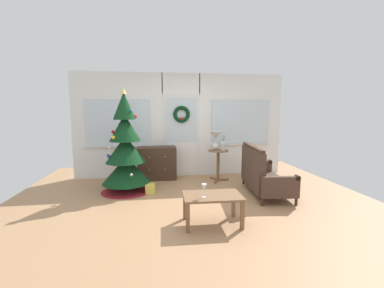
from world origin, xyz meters
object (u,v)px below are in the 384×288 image
(christmas_tree, at_px, (126,154))
(settee_sofa, at_px, (262,175))
(side_table, at_px, (218,159))
(wine_glass, at_px, (204,188))
(dresser_cabinet, at_px, (157,163))
(gift_box, at_px, (150,189))
(flower_vase, at_px, (223,145))
(coffee_table, at_px, (212,199))
(table_lamp, at_px, (215,138))

(christmas_tree, distance_m, settee_sofa, 2.76)
(side_table, xyz_separation_m, wine_glass, (-0.79, -2.34, 0.06))
(dresser_cabinet, height_order, gift_box, dresser_cabinet)
(christmas_tree, relative_size, gift_box, 11.03)
(christmas_tree, height_order, flower_vase, christmas_tree)
(dresser_cabinet, bearing_deg, gift_box, -98.28)
(christmas_tree, relative_size, wine_glass, 10.68)
(coffee_table, bearing_deg, dresser_cabinet, 106.26)
(settee_sofa, distance_m, coffee_table, 1.77)
(coffee_table, bearing_deg, settee_sofa, 43.82)
(table_lamp, xyz_separation_m, coffee_table, (-0.59, -2.29, -0.64))
(christmas_tree, height_order, wine_glass, christmas_tree)
(wine_glass, xyz_separation_m, gift_box, (-0.78, 1.64, -0.49))
(settee_sofa, relative_size, side_table, 2.10)
(wine_glass, height_order, gift_box, wine_glass)
(side_table, bearing_deg, christmas_tree, -166.35)
(christmas_tree, xyz_separation_m, gift_box, (0.48, -0.21, -0.68))
(christmas_tree, bearing_deg, gift_box, -23.73)
(dresser_cabinet, xyz_separation_m, wine_glass, (0.62, -2.71, 0.19))
(christmas_tree, bearing_deg, wine_glass, -55.79)
(christmas_tree, xyz_separation_m, side_table, (2.04, 0.50, -0.26))
(coffee_table, distance_m, wine_glass, 0.27)
(table_lamp, xyz_separation_m, wine_glass, (-0.73, -2.38, -0.43))
(dresser_cabinet, bearing_deg, flower_vase, -15.62)
(christmas_tree, height_order, table_lamp, christmas_tree)
(dresser_cabinet, height_order, wine_glass, dresser_cabinet)
(dresser_cabinet, distance_m, wine_glass, 2.78)
(coffee_table, relative_size, gift_box, 4.52)
(flower_vase, bearing_deg, christmas_tree, -168.49)
(settee_sofa, height_order, flower_vase, flower_vase)
(settee_sofa, relative_size, wine_glass, 7.85)
(table_lamp, bearing_deg, settee_sofa, -57.17)
(table_lamp, bearing_deg, flower_vase, -32.01)
(table_lamp, relative_size, coffee_table, 0.52)
(coffee_table, xyz_separation_m, gift_box, (-0.92, 1.55, -0.28))
(settee_sofa, height_order, table_lamp, table_lamp)
(christmas_tree, height_order, dresser_cabinet, christmas_tree)
(christmas_tree, distance_m, dresser_cabinet, 1.14)
(dresser_cabinet, xyz_separation_m, table_lamp, (1.35, -0.32, 0.62))
(side_table, distance_m, table_lamp, 0.50)
(dresser_cabinet, distance_m, table_lamp, 1.52)
(wine_glass, bearing_deg, gift_box, 115.41)
(coffee_table, height_order, wine_glass, wine_glass)
(settee_sofa, relative_size, table_lamp, 3.48)
(dresser_cabinet, xyz_separation_m, coffee_table, (0.76, -2.62, -0.02))
(gift_box, bearing_deg, side_table, 24.29)
(settee_sofa, distance_m, wine_glass, 1.94)
(table_lamp, distance_m, gift_box, 1.91)
(table_lamp, distance_m, flower_vase, 0.25)
(side_table, relative_size, table_lamp, 1.66)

